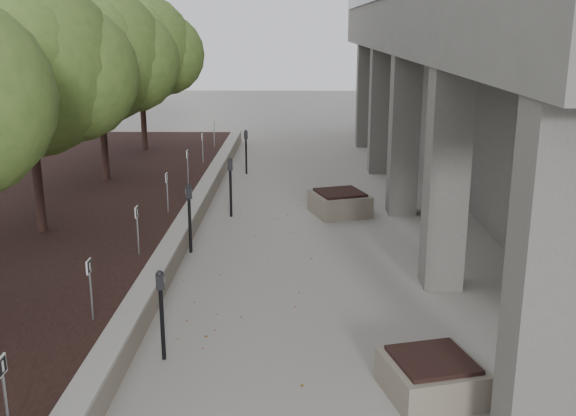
{
  "coord_description": "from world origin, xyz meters",
  "views": [
    {
      "loc": [
        0.74,
        -5.73,
        4.67
      ],
      "look_at": [
        0.54,
        6.97,
        1.21
      ],
      "focal_mm": 41.62,
      "sensor_mm": 36.0,
      "label": 1
    }
  ],
  "objects_px": {
    "crabapple_tree_3": "(30,104)",
    "parking_meter_5": "(246,152)",
    "crabapple_tree_4": "(100,84)",
    "planter_front": "(432,376)",
    "parking_meter_2": "(162,315)",
    "parking_meter_4": "(231,187)",
    "parking_meter_3": "(190,219)",
    "planter_back": "(340,203)",
    "crabapple_tree_5": "(141,72)"
  },
  "relations": [
    {
      "from": "crabapple_tree_3",
      "to": "parking_meter_5",
      "type": "relative_size",
      "value": 3.73
    },
    {
      "from": "crabapple_tree_4",
      "to": "parking_meter_2",
      "type": "bearing_deg",
      "value": -70.16
    },
    {
      "from": "parking_meter_3",
      "to": "parking_meter_2",
      "type": "bearing_deg",
      "value": -103.42
    },
    {
      "from": "parking_meter_3",
      "to": "planter_front",
      "type": "relative_size",
      "value": 1.3
    },
    {
      "from": "parking_meter_5",
      "to": "planter_back",
      "type": "bearing_deg",
      "value": -57.68
    },
    {
      "from": "parking_meter_4",
      "to": "parking_meter_5",
      "type": "relative_size",
      "value": 1.04
    },
    {
      "from": "crabapple_tree_5",
      "to": "parking_meter_4",
      "type": "xyz_separation_m",
      "value": [
        3.84,
        -7.43,
        -2.36
      ]
    },
    {
      "from": "crabapple_tree_4",
      "to": "crabapple_tree_5",
      "type": "bearing_deg",
      "value": 90.0
    },
    {
      "from": "parking_meter_4",
      "to": "planter_back",
      "type": "xyz_separation_m",
      "value": [
        2.77,
        0.26,
        -0.46
      ]
    },
    {
      "from": "parking_meter_5",
      "to": "planter_front",
      "type": "xyz_separation_m",
      "value": [
        3.45,
        -13.54,
        -0.46
      ]
    },
    {
      "from": "crabapple_tree_4",
      "to": "parking_meter_4",
      "type": "relative_size",
      "value": 3.58
    },
    {
      "from": "parking_meter_3",
      "to": "planter_back",
      "type": "relative_size",
      "value": 1.15
    },
    {
      "from": "crabapple_tree_4",
      "to": "planter_front",
      "type": "bearing_deg",
      "value": -56.19
    },
    {
      "from": "parking_meter_5",
      "to": "planter_front",
      "type": "height_order",
      "value": "parking_meter_5"
    },
    {
      "from": "crabapple_tree_3",
      "to": "parking_meter_5",
      "type": "height_order",
      "value": "crabapple_tree_3"
    },
    {
      "from": "crabapple_tree_3",
      "to": "planter_back",
      "type": "height_order",
      "value": "crabapple_tree_3"
    },
    {
      "from": "crabapple_tree_4",
      "to": "parking_meter_2",
      "type": "relative_size",
      "value": 3.96
    },
    {
      "from": "crabapple_tree_5",
      "to": "parking_meter_4",
      "type": "relative_size",
      "value": 3.58
    },
    {
      "from": "crabapple_tree_4",
      "to": "parking_meter_3",
      "type": "bearing_deg",
      "value": -58.18
    },
    {
      "from": "crabapple_tree_4",
      "to": "planter_front",
      "type": "distance_m",
      "value": 13.41
    },
    {
      "from": "parking_meter_2",
      "to": "parking_meter_4",
      "type": "bearing_deg",
      "value": 79.42
    },
    {
      "from": "planter_back",
      "to": "parking_meter_3",
      "type": "bearing_deg",
      "value": -137.66
    },
    {
      "from": "parking_meter_3",
      "to": "crabapple_tree_5",
      "type": "bearing_deg",
      "value": 89.96
    },
    {
      "from": "parking_meter_3",
      "to": "crabapple_tree_4",
      "type": "bearing_deg",
      "value": 104.17
    },
    {
      "from": "crabapple_tree_3",
      "to": "parking_meter_4",
      "type": "bearing_deg",
      "value": 33.75
    },
    {
      "from": "parking_meter_3",
      "to": "parking_meter_5",
      "type": "height_order",
      "value": "parking_meter_3"
    },
    {
      "from": "parking_meter_5",
      "to": "planter_front",
      "type": "bearing_deg",
      "value": -73.23
    },
    {
      "from": "parking_meter_3",
      "to": "planter_front",
      "type": "xyz_separation_m",
      "value": [
        4.04,
        -5.65,
        -0.48
      ]
    },
    {
      "from": "crabapple_tree_4",
      "to": "parking_meter_3",
      "type": "relative_size",
      "value": 3.62
    },
    {
      "from": "parking_meter_2",
      "to": "parking_meter_5",
      "type": "bearing_deg",
      "value": 80.14
    },
    {
      "from": "crabapple_tree_3",
      "to": "parking_meter_3",
      "type": "xyz_separation_m",
      "value": [
        3.25,
        -0.24,
        -2.37
      ]
    },
    {
      "from": "parking_meter_3",
      "to": "parking_meter_5",
      "type": "relative_size",
      "value": 1.03
    },
    {
      "from": "crabapple_tree_3",
      "to": "parking_meter_2",
      "type": "relative_size",
      "value": 3.96
    },
    {
      "from": "crabapple_tree_5",
      "to": "planter_back",
      "type": "bearing_deg",
      "value": -47.36
    },
    {
      "from": "crabapple_tree_4",
      "to": "planter_front",
      "type": "xyz_separation_m",
      "value": [
        7.29,
        -10.89,
        -2.85
      ]
    },
    {
      "from": "crabapple_tree_4",
      "to": "parking_meter_5",
      "type": "distance_m",
      "value": 5.24
    },
    {
      "from": "parking_meter_2",
      "to": "parking_meter_4",
      "type": "xyz_separation_m",
      "value": [
        0.24,
        7.54,
        0.07
      ]
    },
    {
      "from": "crabapple_tree_3",
      "to": "planter_front",
      "type": "height_order",
      "value": "crabapple_tree_3"
    },
    {
      "from": "parking_meter_2",
      "to": "crabapple_tree_3",
      "type": "bearing_deg",
      "value": 117.12
    },
    {
      "from": "parking_meter_5",
      "to": "parking_meter_3",
      "type": "bearing_deg",
      "value": -91.82
    },
    {
      "from": "crabapple_tree_4",
      "to": "parking_meter_4",
      "type": "distance_m",
      "value": 5.12
    },
    {
      "from": "planter_back",
      "to": "crabapple_tree_4",
      "type": "bearing_deg",
      "value": 161.77
    },
    {
      "from": "crabapple_tree_3",
      "to": "planter_back",
      "type": "relative_size",
      "value": 4.17
    },
    {
      "from": "parking_meter_4",
      "to": "parking_meter_5",
      "type": "distance_m",
      "value": 5.08
    },
    {
      "from": "crabapple_tree_3",
      "to": "planter_front",
      "type": "xyz_separation_m",
      "value": [
        7.29,
        -5.89,
        -2.85
      ]
    },
    {
      "from": "crabapple_tree_3",
      "to": "planter_front",
      "type": "distance_m",
      "value": 9.8
    },
    {
      "from": "crabapple_tree_3",
      "to": "crabapple_tree_4",
      "type": "relative_size",
      "value": 1.0
    },
    {
      "from": "parking_meter_2",
      "to": "parking_meter_4",
      "type": "relative_size",
      "value": 0.9
    },
    {
      "from": "parking_meter_3",
      "to": "planter_back",
      "type": "height_order",
      "value": "parking_meter_3"
    },
    {
      "from": "crabapple_tree_5",
      "to": "parking_meter_3",
      "type": "xyz_separation_m",
      "value": [
        3.25,
        -10.24,
        -2.37
      ]
    }
  ]
}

